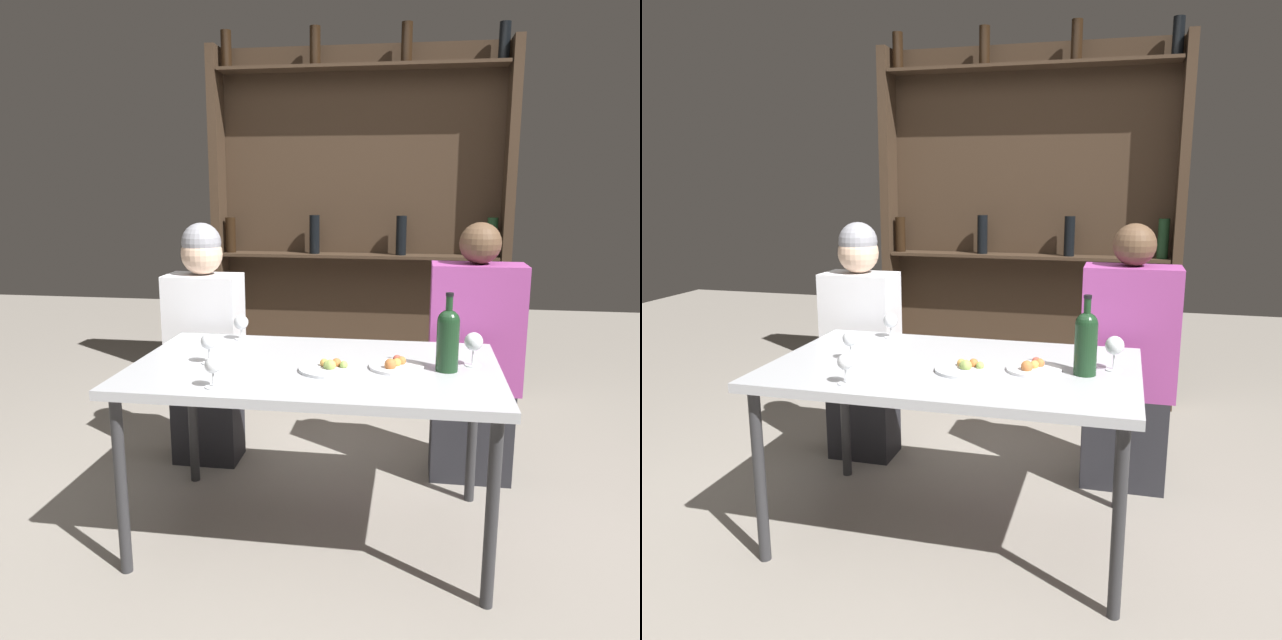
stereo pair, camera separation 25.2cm
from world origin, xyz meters
TOP-DOWN VIEW (x-y plane):
  - ground_plane at (0.00, 0.00)m, footprint 10.00×10.00m
  - dining_table at (0.00, 0.00)m, footprint 1.42×0.86m
  - wine_rack_wall at (0.00, 1.84)m, footprint 1.94×0.21m
  - wine_bottle at (0.50, -0.01)m, footprint 0.08×0.08m
  - wine_glass_0 at (-0.39, 0.35)m, footprint 0.07×0.07m
  - wine_glass_1 at (0.61, 0.08)m, footprint 0.07×0.07m
  - wine_glass_2 at (-0.41, -0.05)m, footprint 0.06×0.06m
  - wine_glass_3 at (-0.30, -0.33)m, footprint 0.06×0.06m
  - food_plate_0 at (0.07, -0.07)m, footprint 0.22×0.22m
  - food_plate_1 at (0.31, -0.01)m, footprint 0.21×0.21m
  - seated_person_left at (-0.66, 0.62)m, footprint 0.36×0.22m
  - seated_person_right at (0.67, 0.62)m, footprint 0.43×0.22m

SIDE VIEW (x-z plane):
  - ground_plane at x=0.00m, z-range 0.00..0.00m
  - seated_person_right at x=0.67m, z-range -0.04..1.20m
  - seated_person_left at x=-0.66m, z-range -0.01..1.22m
  - dining_table at x=0.00m, z-range 0.30..1.03m
  - food_plate_0 at x=0.07m, z-range 0.71..0.76m
  - food_plate_1 at x=0.31m, z-range 0.71..0.76m
  - wine_glass_3 at x=-0.30m, z-range 0.74..0.85m
  - wine_glass_0 at x=-0.39m, z-range 0.74..0.85m
  - wine_glass_2 at x=-0.41m, z-range 0.74..0.86m
  - wine_glass_1 at x=0.61m, z-range 0.75..0.88m
  - wine_bottle at x=0.50m, z-range 0.70..1.00m
  - wine_rack_wall at x=0.00m, z-range 0.01..2.37m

